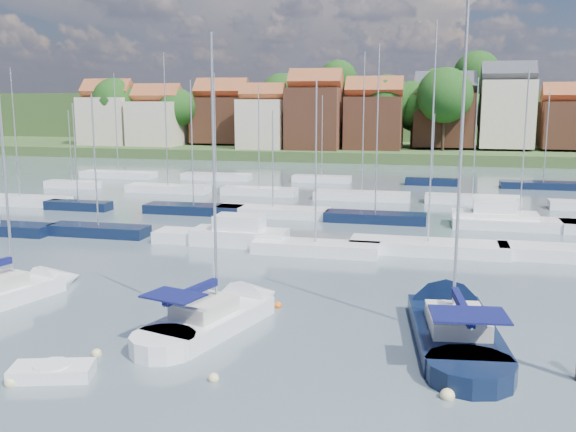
# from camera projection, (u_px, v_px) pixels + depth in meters

# --- Properties ---
(ground) EXTENTS (260.00, 260.00, 0.00)m
(ground) POSITION_uv_depth(u_px,v_px,m) (349.00, 205.00, 65.17)
(ground) COLOR #4C5F67
(ground) RESTS_ON ground
(sailboat_left) EXTENTS (4.71, 9.36, 12.42)m
(sailboat_left) POSITION_uv_depth(u_px,v_px,m) (21.00, 291.00, 34.73)
(sailboat_left) COLOR white
(sailboat_left) RESTS_ON ground
(sailboat_centre) EXTENTS (5.68, 11.12, 14.65)m
(sailboat_centre) POSITION_uv_depth(u_px,v_px,m) (226.00, 314.00, 30.95)
(sailboat_centre) COLOR white
(sailboat_centre) RESTS_ON ground
(sailboat_navy) EXTENTS (5.09, 13.35, 17.96)m
(sailboat_navy) POSITION_uv_depth(u_px,v_px,m) (449.00, 321.00, 30.09)
(sailboat_navy) COLOR black
(sailboat_navy) RESTS_ON ground
(tender) EXTENTS (3.35, 2.26, 0.66)m
(tender) POSITION_uv_depth(u_px,v_px,m) (52.00, 372.00, 24.68)
(tender) COLOR white
(tender) RESTS_ON ground
(buoy_b) EXTENTS (0.49, 0.49, 0.49)m
(buoy_b) POSITION_uv_depth(u_px,v_px,m) (11.00, 385.00, 24.06)
(buoy_b) COLOR beige
(buoy_b) RESTS_ON ground
(buoy_c) EXTENTS (0.43, 0.43, 0.43)m
(buoy_c) POSITION_uv_depth(u_px,v_px,m) (97.00, 356.00, 26.82)
(buoy_c) COLOR beige
(buoy_c) RESTS_ON ground
(buoy_d) EXTENTS (0.42, 0.42, 0.42)m
(buoy_d) POSITION_uv_depth(u_px,v_px,m) (214.00, 381.00, 24.45)
(buoy_d) COLOR beige
(buoy_d) RESTS_ON ground
(buoy_e) EXTENTS (0.42, 0.42, 0.42)m
(buoy_e) POSITION_uv_depth(u_px,v_px,m) (278.00, 307.00, 33.09)
(buoy_e) COLOR #D85914
(buoy_e) RESTS_ON ground
(buoy_f) EXTENTS (0.53, 0.53, 0.53)m
(buoy_f) POSITION_uv_depth(u_px,v_px,m) (447.00, 398.00, 23.04)
(buoy_f) COLOR beige
(buoy_f) RESTS_ON ground
(marina_field) EXTENTS (79.62, 41.41, 15.93)m
(marina_field) POSITION_uv_depth(u_px,v_px,m) (362.00, 209.00, 60.02)
(marina_field) COLOR white
(marina_field) RESTS_ON ground
(far_shore_town) EXTENTS (212.46, 90.00, 22.27)m
(far_shore_town) POSITION_uv_depth(u_px,v_px,m) (414.00, 125.00, 152.49)
(far_shore_town) COLOR #375128
(far_shore_town) RESTS_ON ground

